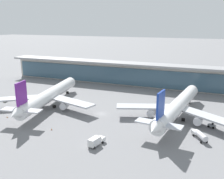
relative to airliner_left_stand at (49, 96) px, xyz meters
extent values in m
plane|color=slate|center=(28.27, -0.01, -5.65)|extent=(1200.00, 1200.00, 0.00)
cylinder|color=white|center=(-0.24, 1.36, 0.02)|extent=(15.62, 56.91, 5.98)
cone|color=white|center=(-5.51, 31.66, 0.02)|extent=(6.70, 6.31, 5.86)
cone|color=white|center=(4.98, -28.65, 0.62)|extent=(6.43, 7.41, 5.38)
cube|color=black|center=(-4.92, 28.28, 1.07)|extent=(4.84, 3.21, 0.72)
cube|color=#B7BABF|center=(-12.04, -5.98, -1.02)|extent=(24.76, 20.46, 0.72)
cube|color=#B7BABF|center=(13.36, -1.56, -1.02)|extent=(26.60, 13.50, 0.72)
cylinder|color=silver|center=(-8.89, -6.05, -3.09)|extent=(3.99, 4.83, 3.30)
cylinder|color=silver|center=(10.41, -2.69, -3.09)|extent=(3.99, 4.83, 3.30)
cube|color=#661E84|center=(4.09, -23.54, 7.65)|extent=(1.95, 7.24, 9.28)
cube|color=#B7BABF|center=(4.27, -24.55, 0.92)|extent=(17.04, 7.30, 0.52)
cylinder|color=black|center=(-2.96, -2.26, -4.93)|extent=(1.47, 1.63, 1.44)
cylinder|color=black|center=(3.55, -1.13, -4.93)|extent=(1.47, 1.63, 1.44)
cylinder|color=black|center=(-4.13, 23.71, -4.93)|extent=(1.47, 1.63, 1.44)
cylinder|color=white|center=(61.47, 7.82, 0.02)|extent=(12.39, 57.04, 5.98)
cone|color=white|center=(64.96, 38.38, 0.02)|extent=(6.44, 6.02, 5.86)
cone|color=white|center=(58.00, -22.44, 0.62)|extent=(6.10, 7.15, 5.38)
cube|color=black|center=(64.58, 34.97, 1.07)|extent=(4.74, 2.97, 0.72)
cube|color=#B7BABF|center=(48.07, 4.11, -1.02)|extent=(26.51, 14.82, 0.72)
cube|color=#B7BABF|center=(73.68, 1.18, -1.02)|extent=(25.29, 19.43, 0.72)
cylinder|color=silver|center=(51.07, 3.16, -3.09)|extent=(3.77, 4.68, 3.30)
cylinder|color=silver|center=(70.54, 0.93, -3.09)|extent=(3.77, 4.68, 3.30)
cube|color=#193899|center=(58.59, -17.28, 7.65)|extent=(1.54, 7.25, 9.28)
cube|color=#B7BABF|center=(58.48, -18.31, 0.92)|extent=(16.91, 6.39, 0.52)
cylinder|color=black|center=(57.84, 5.12, -4.93)|extent=(1.39, 1.58, 1.44)
cylinder|color=black|center=(64.39, 4.37, -4.93)|extent=(1.39, 1.58, 1.44)
cylinder|color=black|center=(64.05, 30.36, -4.93)|extent=(1.39, 1.58, 1.44)
cube|color=yellow|center=(-26.25, -1.80, -4.75)|extent=(2.21, 3.10, 0.90)
cube|color=black|center=(-26.33, -1.51, -3.95)|extent=(0.87, 0.87, 0.70)
cylinder|color=black|center=(-25.29, -2.54, -5.20)|extent=(0.52, 0.94, 0.90)
cylinder|color=black|center=(-26.66, -2.93, -5.20)|extent=(0.52, 0.94, 0.90)
cylinder|color=black|center=(-25.83, -0.66, -5.20)|extent=(0.52, 0.94, 0.90)
cylinder|color=black|center=(-27.20, -1.05, -5.20)|extent=(0.52, 0.94, 0.90)
cube|color=gray|center=(75.77, 1.59, -4.75)|extent=(3.15, 2.38, 0.90)
cube|color=black|center=(76.05, 1.49, -3.95)|extent=(0.90, 0.90, 0.70)
cylinder|color=black|center=(74.60, 1.26, -5.20)|extent=(0.94, 0.57, 0.90)
cylinder|color=black|center=(75.09, 2.60, -5.20)|extent=(0.94, 0.57, 0.90)
cylinder|color=black|center=(76.44, 0.58, -5.20)|extent=(0.94, 0.57, 0.90)
cylinder|color=black|center=(76.93, 1.92, -5.20)|extent=(0.94, 0.57, 0.90)
cube|color=silver|center=(70.20, -8.25, -4.45)|extent=(3.09, 2.95, 1.50)
cylinder|color=silver|center=(72.67, -12.37, -3.75)|extent=(4.68, 5.88, 2.10)
cylinder|color=black|center=(69.74, -9.64, -5.20)|extent=(0.70, 0.92, 0.90)
cylinder|color=black|center=(71.63, -8.50, -5.20)|extent=(0.70, 0.92, 0.90)
cylinder|color=black|center=(72.68, -14.52, -5.20)|extent=(0.70, 0.92, 0.90)
cylinder|color=black|center=(74.57, -13.39, -5.20)|extent=(0.70, 0.92, 0.90)
cube|color=silver|center=(40.24, -26.37, -4.45)|extent=(2.62, 2.23, 1.50)
cube|color=black|center=(40.40, -25.58, -4.15)|extent=(2.05, 0.54, 0.70)
cube|color=silver|center=(39.41, -30.38, -3.80)|extent=(3.18, 4.97, 2.50)
cylinder|color=black|center=(39.04, -26.94, -5.20)|extent=(0.46, 0.94, 0.90)
cylinder|color=black|center=(41.11, -27.37, -5.20)|extent=(0.46, 0.94, 0.90)
cylinder|color=black|center=(38.07, -31.64, -5.20)|extent=(0.46, 0.94, 0.90)
cylinder|color=black|center=(40.14, -32.07, -5.20)|extent=(0.46, 0.94, 0.90)
cube|color=beige|center=(28.27, 58.81, 1.35)|extent=(184.93, 8.00, 14.00)
cube|color=#3D5B70|center=(28.27, 54.51, 0.65)|extent=(181.23, 0.50, 11.20)
cube|color=gray|center=(28.27, 56.81, 8.95)|extent=(188.63, 12.80, 1.20)
cone|color=orange|center=(-8.05, -20.10, -5.30)|extent=(0.44, 0.44, 0.70)
cube|color=black|center=(-8.05, -20.10, -5.63)|extent=(0.62, 0.62, 0.04)
cone|color=orange|center=(17.93, -24.17, -5.30)|extent=(0.44, 0.44, 0.70)
cube|color=black|center=(17.93, -24.17, -5.63)|extent=(0.62, 0.62, 0.04)
camera|label=1|loc=(74.60, -102.05, 35.15)|focal=41.46mm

